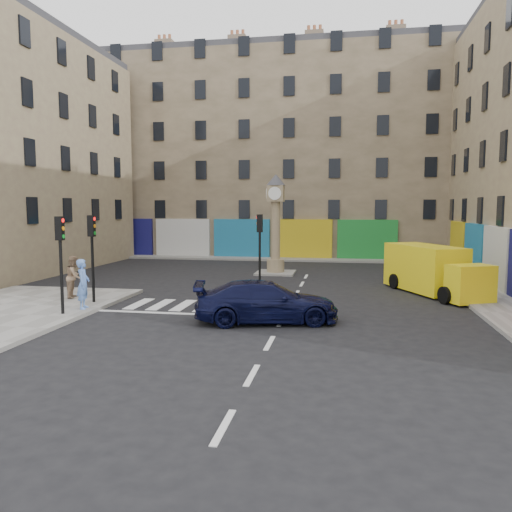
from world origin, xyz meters
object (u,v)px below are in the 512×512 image
(traffic_light_left_far, at_px, (92,244))
(pedestrian_blue, at_px, (83,284))
(navy_sedan, at_px, (266,302))
(traffic_light_island, at_px, (260,239))
(clock_pillar, at_px, (276,217))
(pedestrian_tan, at_px, (74,277))
(traffic_light_left_near, at_px, (60,249))
(yellow_van, at_px, (432,270))

(traffic_light_left_far, xyz_separation_m, pedestrian_blue, (0.30, -1.37, -1.48))
(navy_sedan, xyz_separation_m, pedestrian_blue, (-7.46, 0.43, 0.39))
(traffic_light_island, relative_size, navy_sedan, 0.71)
(clock_pillar, xyz_separation_m, pedestrian_tan, (-7.66, -10.57, -2.46))
(traffic_light_left_far, xyz_separation_m, pedestrian_tan, (-1.36, 0.83, -1.53))
(traffic_light_left_near, xyz_separation_m, navy_sedan, (7.76, 0.60, -1.86))
(pedestrian_tan, bearing_deg, traffic_light_island, -72.62)
(traffic_light_left_near, bearing_deg, pedestrian_blue, 73.83)
(clock_pillar, bearing_deg, pedestrian_tan, -125.93)
(navy_sedan, xyz_separation_m, yellow_van, (6.98, 7.29, 0.39))
(clock_pillar, height_order, yellow_van, clock_pillar)
(yellow_van, bearing_deg, pedestrian_blue, -178.85)
(traffic_light_left_far, relative_size, pedestrian_blue, 1.86)
(traffic_light_island, bearing_deg, yellow_van, 0.64)
(traffic_light_left_near, xyz_separation_m, clock_pillar, (6.30, 13.80, 0.93))
(yellow_van, xyz_separation_m, pedestrian_tan, (-16.10, -4.67, -0.05))
(traffic_light_island, bearing_deg, clock_pillar, 90.00)
(navy_sedan, bearing_deg, clock_pillar, -6.86)
(clock_pillar, bearing_deg, traffic_light_left_near, -114.55)
(pedestrian_tan, bearing_deg, traffic_light_left_far, -134.87)
(pedestrian_blue, bearing_deg, traffic_light_left_far, -2.13)
(navy_sedan, relative_size, pedestrian_tan, 2.77)
(traffic_light_left_near, height_order, traffic_light_left_far, same)
(pedestrian_blue, bearing_deg, clock_pillar, -39.70)
(traffic_light_island, xyz_separation_m, clock_pillar, (0.00, 6.00, 0.96))
(clock_pillar, relative_size, pedestrian_blue, 3.07)
(yellow_van, bearing_deg, navy_sedan, -158.03)
(traffic_light_left_far, distance_m, yellow_van, 15.80)
(traffic_light_left_far, bearing_deg, yellow_van, 20.44)
(pedestrian_tan, bearing_deg, pedestrian_blue, -156.39)
(traffic_light_left_far, height_order, navy_sedan, traffic_light_left_far)
(pedestrian_blue, relative_size, pedestrian_tan, 1.06)
(yellow_van, bearing_deg, traffic_light_island, 156.38)
(traffic_light_left_near, distance_m, clock_pillar, 15.19)
(traffic_light_island, height_order, yellow_van, traffic_light_island)
(clock_pillar, xyz_separation_m, yellow_van, (8.44, -5.90, -2.40))
(traffic_light_island, xyz_separation_m, pedestrian_blue, (-6.00, -6.77, -1.45))
(traffic_light_left_far, bearing_deg, navy_sedan, -13.04)
(traffic_light_left_far, relative_size, pedestrian_tan, 1.97)
(clock_pillar, bearing_deg, navy_sedan, -83.70)
(clock_pillar, xyz_separation_m, navy_sedan, (1.46, -13.19, -2.79))
(traffic_light_left_near, height_order, traffic_light_island, traffic_light_left_near)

